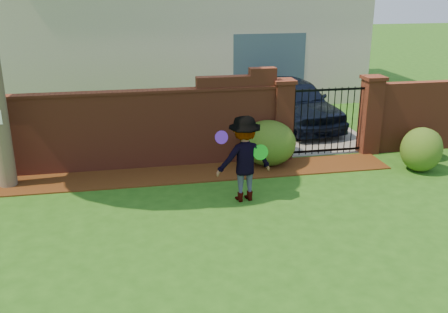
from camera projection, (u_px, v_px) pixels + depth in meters
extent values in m
cube|color=#225214|center=(209.00, 251.00, 7.89)|extent=(80.00, 80.00, 0.01)
cube|color=#3D1E0B|center=(140.00, 177.00, 10.80)|extent=(11.10, 1.08, 0.03)
cube|color=maroon|center=(80.00, 134.00, 10.93)|extent=(8.70, 0.25, 1.70)
cube|color=maroon|center=(236.00, 83.00, 11.22)|extent=(1.80, 0.25, 0.30)
cube|color=maroon|center=(263.00, 71.00, 11.25)|extent=(0.60, 0.25, 0.16)
cube|color=maroon|center=(76.00, 94.00, 10.64)|extent=(8.70, 0.31, 0.06)
cube|color=maroon|center=(445.00, 115.00, 12.51)|extent=(4.00, 0.25, 1.70)
cube|color=maroon|center=(282.00, 121.00, 11.73)|extent=(0.42, 0.42, 1.80)
cube|color=maroon|center=(284.00, 81.00, 11.42)|extent=(0.50, 0.50, 0.08)
cube|color=maroon|center=(370.00, 117.00, 12.13)|extent=(0.42, 0.42, 1.80)
cube|color=maroon|center=(374.00, 78.00, 11.82)|extent=(0.50, 0.50, 0.08)
cylinder|color=black|center=(294.00, 123.00, 11.80)|extent=(0.02, 0.02, 1.60)
cylinder|color=black|center=(301.00, 122.00, 11.83)|extent=(0.02, 0.02, 1.60)
cylinder|color=black|center=(307.00, 122.00, 11.86)|extent=(0.02, 0.02, 1.60)
cylinder|color=black|center=(314.00, 122.00, 11.89)|extent=(0.02, 0.02, 1.60)
cylinder|color=black|center=(320.00, 121.00, 11.92)|extent=(0.02, 0.02, 1.60)
cylinder|color=black|center=(327.00, 121.00, 11.95)|extent=(0.02, 0.02, 1.60)
cylinder|color=black|center=(333.00, 121.00, 11.98)|extent=(0.02, 0.02, 1.60)
cylinder|color=black|center=(340.00, 120.00, 12.01)|extent=(0.02, 0.02, 1.60)
cylinder|color=black|center=(346.00, 120.00, 12.04)|extent=(0.02, 0.02, 1.60)
cylinder|color=black|center=(352.00, 120.00, 12.07)|extent=(0.02, 0.02, 1.60)
cylinder|color=black|center=(359.00, 119.00, 12.10)|extent=(0.02, 0.02, 1.60)
cube|color=black|center=(325.00, 150.00, 12.19)|extent=(1.78, 0.03, 0.05)
cube|color=black|center=(329.00, 90.00, 11.70)|extent=(1.78, 0.03, 0.05)
cube|color=slate|center=(277.00, 114.00, 15.93)|extent=(3.20, 8.00, 0.01)
cube|color=beige|center=(181.00, 10.00, 18.20)|extent=(12.00, 6.00, 6.00)
cube|color=#384C5B|center=(269.00, 71.00, 16.51)|extent=(2.40, 0.12, 2.40)
imported|color=black|center=(297.00, 103.00, 14.34)|extent=(2.23, 4.27, 1.39)
ellipsoid|color=#264D17|center=(268.00, 143.00, 11.45)|extent=(1.25, 1.25, 1.02)
ellipsoid|color=#264D17|center=(421.00, 150.00, 11.07)|extent=(0.89, 0.89, 0.98)
ellipsoid|color=#264D17|center=(424.00, 143.00, 11.93)|extent=(0.81, 0.81, 0.72)
imported|color=gray|center=(245.00, 159.00, 9.46)|extent=(1.13, 0.74, 1.65)
cylinder|color=#6721D3|center=(221.00, 137.00, 9.11)|extent=(0.25, 0.10, 0.24)
cylinder|color=green|center=(260.00, 152.00, 9.37)|extent=(0.30, 0.07, 0.30)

